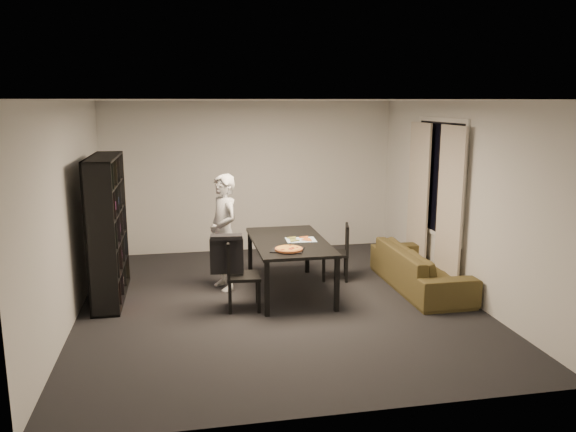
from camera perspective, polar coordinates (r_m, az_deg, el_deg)
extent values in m
cube|color=black|center=(7.44, -1.05, -8.75)|extent=(5.00, 5.50, 0.01)
cube|color=white|center=(6.98, -1.13, 11.69)|extent=(5.00, 5.50, 0.01)
cube|color=silver|center=(9.79, -3.84, 4.00)|extent=(5.00, 0.01, 2.60)
cube|color=silver|center=(4.49, 4.93, -5.11)|extent=(5.00, 0.01, 2.60)
cube|color=silver|center=(7.12, -21.33, 0.37)|extent=(0.01, 5.50, 2.60)
cube|color=silver|center=(7.91, 17.06, 1.71)|extent=(0.01, 5.50, 2.60)
cube|color=black|center=(8.40, 15.15, 3.75)|extent=(0.02, 1.40, 1.60)
cube|color=white|center=(8.40, 15.12, 3.75)|extent=(0.03, 1.52, 1.72)
cube|color=beige|center=(7.96, 16.09, 0.72)|extent=(0.03, 0.70, 2.25)
cube|color=beige|center=(8.88, 13.08, 1.97)|extent=(0.03, 0.70, 2.25)
cube|color=black|center=(7.72, -17.85, -1.23)|extent=(0.35, 1.50, 1.90)
cube|color=black|center=(7.63, 0.14, -2.62)|extent=(0.98, 1.76, 0.04)
cube|color=black|center=(6.88, -2.15, -7.42)|extent=(0.06, 0.06, 0.69)
cube|color=black|center=(7.06, 4.98, -6.96)|extent=(0.06, 0.06, 0.69)
cube|color=black|center=(8.45, -3.87, -3.81)|extent=(0.06, 0.06, 0.69)
cube|color=black|center=(8.60, 1.96, -3.52)|extent=(0.06, 0.06, 0.69)
cube|color=black|center=(7.12, -4.52, -6.11)|extent=(0.45, 0.45, 0.04)
cube|color=black|center=(7.05, -6.08, -4.27)|extent=(0.07, 0.42, 0.45)
cube|color=black|center=(7.00, -6.12, -2.67)|extent=(0.06, 0.40, 0.05)
cube|color=black|center=(7.03, -2.98, -8.24)|extent=(0.04, 0.04, 0.41)
cube|color=black|center=(7.37, -3.14, -7.31)|extent=(0.04, 0.04, 0.41)
cube|color=black|center=(7.02, -5.91, -8.32)|extent=(0.04, 0.04, 0.41)
cube|color=black|center=(7.36, -5.93, -7.38)|extent=(0.04, 0.04, 0.41)
cube|color=black|center=(8.30, 4.79, -3.80)|extent=(0.46, 0.46, 0.04)
cube|color=black|center=(8.25, 6.02, -2.31)|extent=(0.13, 0.38, 0.41)
cube|color=black|center=(8.21, 6.05, -1.04)|extent=(0.11, 0.36, 0.05)
cube|color=black|center=(8.51, 3.62, -4.83)|extent=(0.04, 0.04, 0.37)
cube|color=black|center=(8.19, 3.65, -5.47)|extent=(0.04, 0.04, 0.37)
cube|color=black|center=(8.52, 5.84, -4.84)|extent=(0.04, 0.04, 0.37)
cube|color=black|center=(8.20, 5.96, -5.49)|extent=(0.04, 0.04, 0.37)
cube|color=black|center=(7.05, -6.25, -4.08)|extent=(0.42, 0.11, 0.45)
cube|color=black|center=(6.98, -6.29, -2.13)|extent=(0.41, 0.21, 0.05)
imported|color=silver|center=(7.80, -6.54, -1.67)|extent=(0.58, 0.69, 1.62)
cube|color=black|center=(7.12, -0.06, -3.45)|extent=(0.49, 0.44, 0.01)
cylinder|color=#A2552F|center=(7.08, 0.08, -3.39)|extent=(0.35, 0.35, 0.02)
cylinder|color=gold|center=(7.08, 0.08, -3.27)|extent=(0.31, 0.31, 0.01)
cube|color=white|center=(7.63, 1.31, -2.44)|extent=(0.41, 0.32, 0.01)
imported|color=#43401B|center=(8.12, 13.29, -5.16)|extent=(0.78, 1.99, 0.58)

